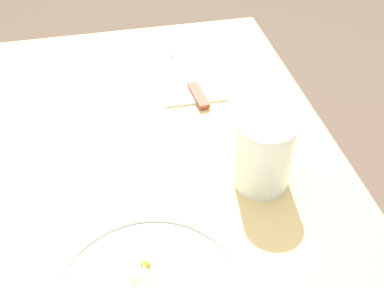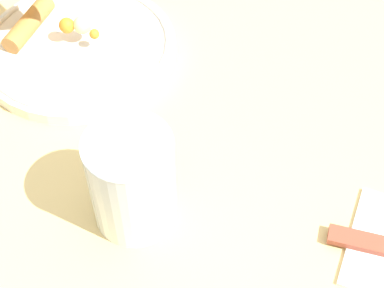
% 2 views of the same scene
% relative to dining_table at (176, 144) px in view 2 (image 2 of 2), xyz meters
% --- Properties ---
extents(dining_table, '(1.10, 0.68, 0.77)m').
position_rel_dining_table_xyz_m(dining_table, '(0.00, 0.00, 0.00)').
color(dining_table, '#DBB770').
rests_on(dining_table, ground_plane).
extents(plate_pizza, '(0.25, 0.25, 0.05)m').
position_rel_dining_table_xyz_m(plate_pizza, '(-0.13, 0.00, 0.14)').
color(plate_pizza, silver).
rests_on(plate_pizza, dining_table).
extents(milk_glass, '(0.08, 0.08, 0.11)m').
position_rel_dining_table_xyz_m(milk_glass, '(0.04, -0.19, 0.18)').
color(milk_glass, white).
rests_on(milk_glass, dining_table).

